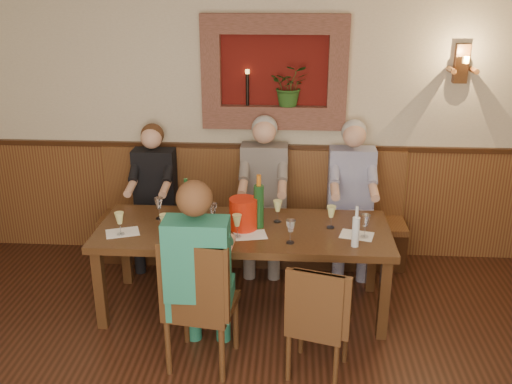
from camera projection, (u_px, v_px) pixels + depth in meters
The scene contains 29 objects.
room_shell at pixel (206, 164), 2.55m from camera, with size 6.04×6.04×2.82m.
wall_niche at pixel (278, 78), 5.32m from camera, with size 1.36×0.30×1.06m.
wall_sconce at pixel (462, 65), 5.15m from camera, with size 0.25×0.20×0.35m.
dining_table at pixel (244, 236), 4.71m from camera, with size 2.40×0.90×0.75m.
bench at pixel (252, 228), 5.71m from camera, with size 3.00×0.45×1.11m.
chair_near_left at pixel (202, 327), 4.13m from camera, with size 0.52×0.52×1.04m.
chair_near_right at pixel (317, 342), 4.04m from camera, with size 0.48×0.48×0.89m.
person_bench_left at pixel (155, 207), 5.59m from camera, with size 0.40×0.49×1.39m.
person_bench_mid at pixel (264, 206), 5.50m from camera, with size 0.44×0.54×1.48m.
person_bench_right at pixel (350, 209), 5.45m from camera, with size 0.43×0.53×1.45m.
person_chair_front at pixel (201, 290), 4.02m from camera, with size 0.44×0.54×1.46m.
spittoon_bucket at pixel (243, 214), 4.63m from camera, with size 0.23×0.23×0.26m, color red.
wine_bottle_green_a at pixel (259, 206), 4.63m from camera, with size 0.10×0.10×0.45m.
wine_bottle_green_b at pixel (187, 206), 4.67m from camera, with size 0.10×0.10×0.41m.
water_bottle at pixel (356, 231), 4.32m from camera, with size 0.06×0.06×0.33m.
tasting_sheet_a at pixel (123, 232), 4.59m from camera, with size 0.26×0.19×0.00m, color white.
tasting_sheet_b at pixel (250, 235), 4.55m from camera, with size 0.26×0.18×0.00m, color white.
tasting_sheet_c at pixel (357, 235), 4.55m from camera, with size 0.26×0.18×0.00m, color white.
tasting_sheet_d at pixel (194, 240), 4.45m from camera, with size 0.30×0.22×0.00m, color white.
wine_glass_0 at pixel (331, 217), 4.65m from camera, with size 0.08×0.08×0.19m, color #D7DC84, non-canonical shape.
wine_glass_1 at pixel (213, 214), 4.70m from camera, with size 0.08×0.08×0.19m, color white, non-canonical shape.
wine_glass_2 at pixel (278, 211), 4.77m from camera, with size 0.08×0.08×0.19m, color #D7DC84, non-canonical shape.
wine_glass_3 at pixel (120, 224), 4.53m from camera, with size 0.08×0.08×0.19m, color #D7DC84, non-canonical shape.
wine_glass_4 at pixel (365, 226), 4.48m from camera, with size 0.08×0.08×0.19m, color white, non-canonical shape.
wine_glass_5 at pixel (159, 208), 4.83m from camera, with size 0.08×0.08×0.19m, color white, non-canonical shape.
wine_glass_6 at pixel (165, 226), 4.49m from camera, with size 0.08×0.08×0.19m, color #D7DC84, non-canonical shape.
wine_glass_7 at pixel (210, 233), 4.35m from camera, with size 0.08×0.08×0.19m, color #D7DC84, non-canonical shape.
wine_glass_8 at pixel (237, 226), 4.48m from camera, with size 0.08×0.08×0.19m, color #D7DC84, non-canonical shape.
wine_glass_9 at pixel (291, 232), 4.38m from camera, with size 0.08×0.08×0.19m, color white, non-canonical shape.
Camera 1 is at (0.39, -2.42, 2.66)m, focal length 40.00 mm.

